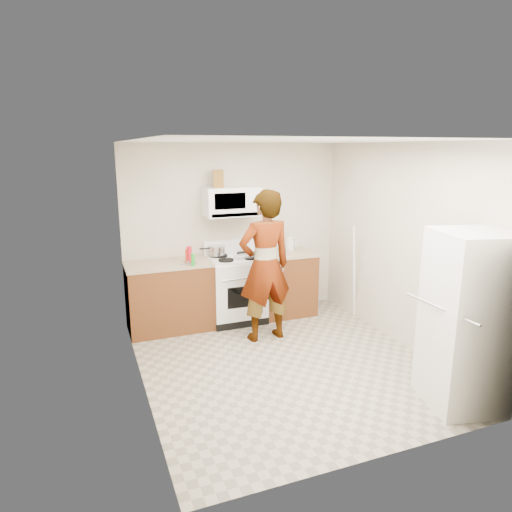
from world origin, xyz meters
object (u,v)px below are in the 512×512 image
person (265,266)px  saucepan (217,251)px  fridge (470,320)px  gas_range (235,288)px  microwave (232,202)px  kettle (290,244)px

person → saucepan: person is taller
fridge → saucepan: 3.41m
gas_range → saucepan: gas_range is taller
gas_range → saucepan: bearing=146.5°
gas_range → person: (0.15, -0.75, 0.48)m
microwave → saucepan: 0.72m
gas_range → saucepan: size_ratio=4.93×
gas_range → fridge: (1.36, -2.87, 0.36)m
microwave → fridge: size_ratio=0.45×
microwave → kettle: bearing=2.8°
gas_range → person: 0.90m
kettle → gas_range: bearing=169.5°
saucepan → kettle: bearing=1.4°
microwave → saucepan: (-0.22, 0.02, -0.68)m
person → saucepan: 0.97m
kettle → saucepan: 1.15m
saucepan → person: bearing=-67.5°
microwave → kettle: 1.15m
gas_range → person: person is taller
microwave → person: bearing=-80.4°
gas_range → fridge: bearing=-64.7°
saucepan → microwave: bearing=-4.8°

